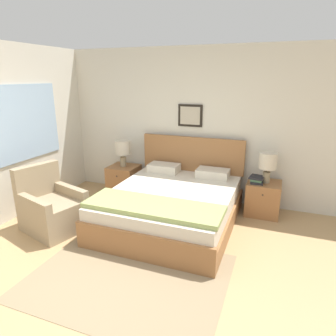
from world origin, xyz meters
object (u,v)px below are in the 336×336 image
(table_lamp_near_window, at_px, (123,149))
(bed, at_px, (172,205))
(nightstand_by_door, at_px, (263,198))
(nightstand_near_window, at_px, (124,180))
(armchair, at_px, (52,209))
(table_lamp_by_door, at_px, (268,162))

(table_lamp_near_window, bearing_deg, bed, -32.86)
(bed, xyz_separation_m, nightstand_by_door, (1.25, 0.80, -0.02))
(nightstand_near_window, relative_size, table_lamp_near_window, 1.10)
(armchair, bearing_deg, nightstand_near_window, -173.67)
(table_lamp_near_window, distance_m, table_lamp_by_door, 2.52)
(nightstand_near_window, relative_size, nightstand_by_door, 1.00)
(table_lamp_near_window, bearing_deg, nightstand_near_window, -84.86)
(table_lamp_near_window, bearing_deg, table_lamp_by_door, 0.00)
(nightstand_near_window, xyz_separation_m, table_lamp_near_window, (-0.00, 0.00, 0.59))
(nightstand_by_door, distance_m, table_lamp_by_door, 0.59)
(armchair, xyz_separation_m, nightstand_by_door, (2.79, 1.59, -0.04))
(nightstand_near_window, xyz_separation_m, table_lamp_by_door, (2.52, 0.00, 0.59))
(nightstand_by_door, height_order, table_lamp_near_window, table_lamp_near_window)
(nightstand_near_window, bearing_deg, table_lamp_near_window, 95.14)
(bed, bearing_deg, table_lamp_by_door, 32.49)
(armchair, xyz_separation_m, nightstand_near_window, (0.29, 1.59, -0.04))
(table_lamp_near_window, bearing_deg, nightstand_by_door, -0.11)
(armchair, bearing_deg, table_lamp_near_window, -173.63)
(bed, relative_size, table_lamp_near_window, 4.44)
(nightstand_by_door, height_order, table_lamp_by_door, table_lamp_by_door)
(bed, height_order, armchair, bed)
(nightstand_near_window, distance_m, nightstand_by_door, 2.50)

